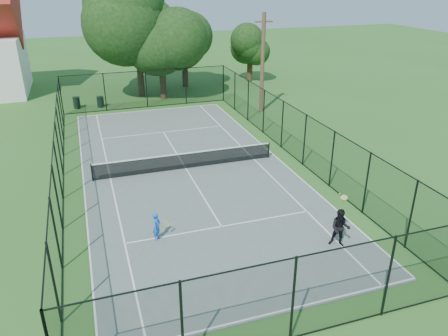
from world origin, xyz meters
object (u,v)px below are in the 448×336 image
object	(u,v)px
trash_bin_right	(100,102)
player_black	(340,228)
tennis_net	(186,160)
trash_bin_left	(77,103)
utility_pole	(262,63)
player_blue	(157,226)

from	to	relation	value
trash_bin_right	player_black	world-z (taller)	player_black
tennis_net	trash_bin_left	bearing A→B (deg)	110.60
utility_pole	player_blue	distance (m)	19.31
trash_bin_left	player_black	size ratio (longest dim) A/B	0.46
tennis_net	trash_bin_left	distance (m)	15.52
tennis_net	player_blue	distance (m)	7.07
trash_bin_left	utility_pole	distance (m)	15.20
utility_pole	player_blue	size ratio (longest dim) A/B	6.03
trash_bin_left	player_black	bearing A→B (deg)	-68.27
player_blue	player_black	bearing A→B (deg)	-21.75
player_blue	trash_bin_left	bearing A→B (deg)	97.25
player_blue	player_black	world-z (taller)	player_black
trash_bin_right	player_black	bearing A→B (deg)	-72.04
utility_pole	player_black	bearing A→B (deg)	-103.29
trash_bin_left	player_black	distance (m)	25.56
trash_bin_left	player_blue	distance (m)	21.20
trash_bin_left	tennis_net	bearing A→B (deg)	-69.40
trash_bin_right	player_blue	size ratio (longest dim) A/B	0.70
trash_bin_right	trash_bin_left	bearing A→B (deg)	172.53
tennis_net	player_blue	bearing A→B (deg)	-113.18
tennis_net	trash_bin_right	bearing A→B (deg)	104.21
trash_bin_right	player_black	size ratio (longest dim) A/B	0.43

